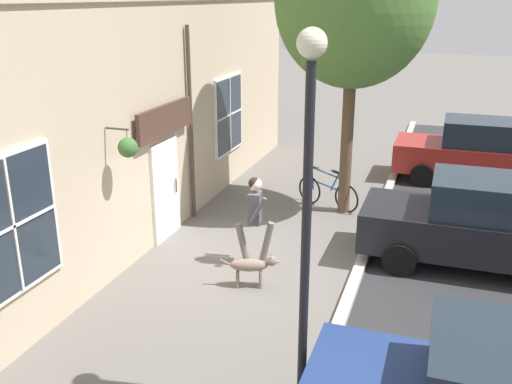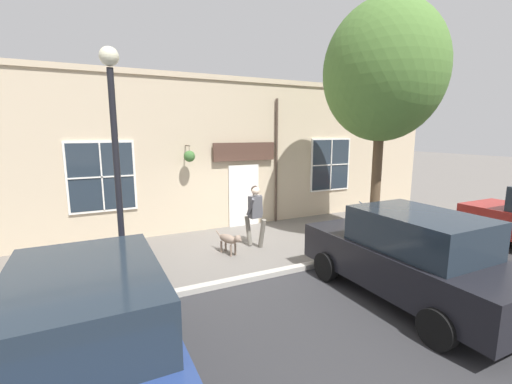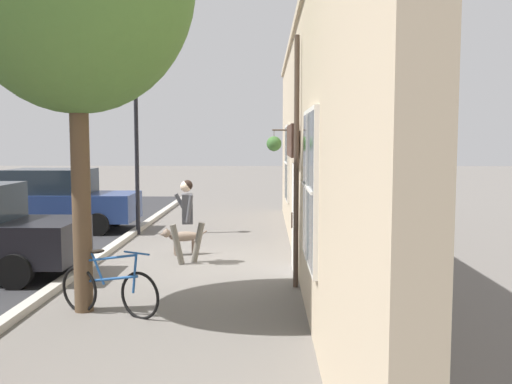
{
  "view_description": "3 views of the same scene",
  "coord_description": "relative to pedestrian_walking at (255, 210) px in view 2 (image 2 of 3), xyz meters",
  "views": [
    {
      "loc": [
        3.26,
        -9.41,
        4.9
      ],
      "look_at": [
        0.06,
        0.01,
        1.46
      ],
      "focal_mm": 40.0,
      "sensor_mm": 36.0,
      "label": 1
    },
    {
      "loc": [
        8.35,
        -4.07,
        3.21
      ],
      "look_at": [
        -0.84,
        0.48,
        1.39
      ],
      "focal_mm": 24.0,
      "sensor_mm": 36.0,
      "label": 2
    },
    {
      "loc": [
        -1.6,
        11.7,
        2.56
      ],
      "look_at": [
        -1.37,
        -1.11,
        1.39
      ],
      "focal_mm": 40.0,
      "sensor_mm": 36.0,
      "label": 3
    }
  ],
  "objects": [
    {
      "name": "street_lamp",
      "position": [
        1.85,
        -3.63,
        1.98
      ],
      "size": [
        0.32,
        0.32,
        4.61
      ],
      "color": "black",
      "rests_on": "ground_plane"
    },
    {
      "name": "street_tree_by_curb",
      "position": [
        1.03,
        3.33,
        3.7
      ],
      "size": [
        3.45,
        3.11,
        6.73
      ],
      "color": "brown",
      "rests_on": "ground_plane"
    },
    {
      "name": "parked_car_nearest_curb",
      "position": [
        4.26,
        -4.23,
        -0.18
      ],
      "size": [
        4.3,
        1.95,
        1.75
      ],
      "color": "navy",
      "rests_on": "ground_plane"
    },
    {
      "name": "curb_and_road",
      "position": [
        5.81,
        -0.02,
        -1.04
      ],
      "size": [
        10.1,
        28.0,
        0.12
      ],
      "color": "#B2ADA3",
      "rests_on": "ground_plane"
    },
    {
      "name": "dog_on_leash",
      "position": [
        0.25,
        -0.88,
        -0.65
      ],
      "size": [
        1.05,
        0.44,
        0.62
      ],
      "color": "#7F6B5B",
      "rests_on": "ground_plane"
    },
    {
      "name": "storefront_facade",
      "position": [
        -2.38,
        -0.01,
        1.43
      ],
      "size": [
        0.95,
        18.0,
        4.96
      ],
      "color": "#C6B293",
      "rests_on": "ground_plane"
    },
    {
      "name": "leaning_bicycle",
      "position": [
        0.66,
        3.53,
        -0.68
      ],
      "size": [
        1.62,
        0.71,
        1.0
      ],
      "color": "black",
      "rests_on": "ground_plane"
    },
    {
      "name": "parked_car_mid_block",
      "position": [
        4.06,
        1.27,
        -0.18
      ],
      "size": [
        4.3,
        1.95,
        1.75
      ],
      "color": "black",
      "rests_on": "ground_plane"
    },
    {
      "name": "pedestrian_walking",
      "position": [
        0.0,
        0.0,
        0.0
      ],
      "size": [
        0.72,
        0.55,
        1.74
      ],
      "color": "#6B665B",
      "rests_on": "ground_plane"
    },
    {
      "name": "ground_plane",
      "position": [
        -0.04,
        -0.02,
        -1.06
      ],
      "size": [
        90.0,
        90.0,
        0.0
      ],
      "primitive_type": "plane",
      "color": "#66605B"
    }
  ]
}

